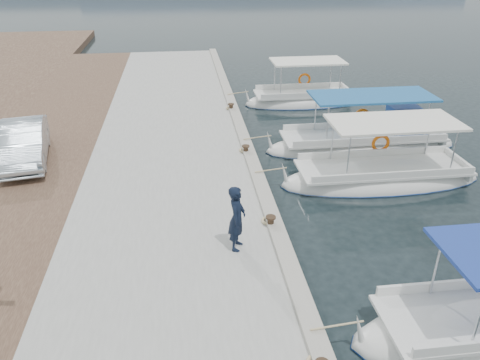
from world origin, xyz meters
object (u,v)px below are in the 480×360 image
(fishing_caique_c, at_px, (381,178))
(fisherman, at_px, (237,218))
(parked_car, at_px, (23,143))
(fishing_caique_d, at_px, (364,144))
(fishing_caique_e, at_px, (302,101))

(fishing_caique_c, bearing_deg, fisherman, -144.36)
(fisherman, bearing_deg, fishing_caique_c, -35.86)
(fishing_caique_c, relative_size, fisherman, 4.09)
(parked_car, bearing_deg, fishing_caique_d, -7.44)
(fisherman, relative_size, parked_car, 0.42)
(fishing_caique_d, bearing_deg, fishing_caique_e, 99.83)
(fishing_caique_d, bearing_deg, parked_car, -177.05)
(fishing_caique_c, distance_m, fishing_caique_e, 8.97)
(fishing_caique_c, relative_size, fishing_caique_e, 1.19)
(fishing_caique_c, relative_size, parked_car, 1.72)
(fishing_caique_d, bearing_deg, fishing_caique_c, -99.23)
(fishing_caique_d, distance_m, fishing_caique_e, 6.13)
(fishing_caique_e, bearing_deg, fishing_caique_d, -80.17)
(fishing_caique_c, distance_m, parked_car, 12.61)
(parked_car, bearing_deg, fisherman, -52.83)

